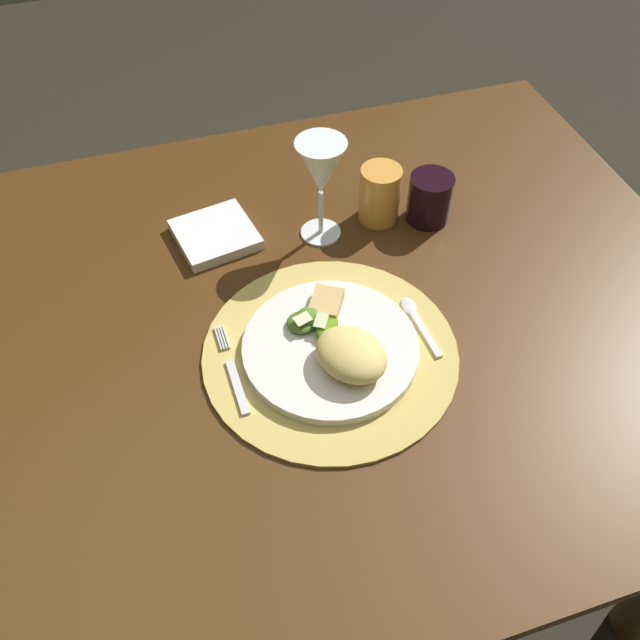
{
  "coord_description": "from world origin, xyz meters",
  "views": [
    {
      "loc": [
        -0.14,
        -0.65,
        1.51
      ],
      "look_at": [
        0.06,
        -0.03,
        0.75
      ],
      "focal_mm": 37.73,
      "sensor_mm": 36.0,
      "label": 1
    }
  ],
  "objects_px": {
    "dining_table": "(282,373)",
    "wine_glass": "(321,171)",
    "amber_tumbler": "(380,194)",
    "napkin": "(215,235)",
    "dark_tumbler": "(430,198)",
    "dinner_plate": "(330,348)",
    "spoon": "(416,317)",
    "fork": "(233,373)"
  },
  "relations": [
    {
      "from": "dinner_plate",
      "to": "amber_tumbler",
      "type": "height_order",
      "value": "amber_tumbler"
    },
    {
      "from": "dark_tumbler",
      "to": "napkin",
      "type": "bearing_deg",
      "value": 170.99
    },
    {
      "from": "dining_table",
      "to": "wine_glass",
      "type": "relative_size",
      "value": 7.68
    },
    {
      "from": "dining_table",
      "to": "dark_tumbler",
      "type": "bearing_deg",
      "value": 26.23
    },
    {
      "from": "spoon",
      "to": "napkin",
      "type": "relative_size",
      "value": 0.98
    },
    {
      "from": "dining_table",
      "to": "dinner_plate",
      "type": "height_order",
      "value": "dinner_plate"
    },
    {
      "from": "fork",
      "to": "spoon",
      "type": "relative_size",
      "value": 1.32
    },
    {
      "from": "dining_table",
      "to": "dinner_plate",
      "type": "relative_size",
      "value": 5.48
    },
    {
      "from": "dining_table",
      "to": "dinner_plate",
      "type": "distance_m",
      "value": 0.18
    },
    {
      "from": "dining_table",
      "to": "spoon",
      "type": "xyz_separation_m",
      "value": [
        0.2,
        -0.06,
        0.14
      ]
    },
    {
      "from": "napkin",
      "to": "dark_tumbler",
      "type": "relative_size",
      "value": 1.47
    },
    {
      "from": "dinner_plate",
      "to": "dark_tumbler",
      "type": "bearing_deg",
      "value": 42.76
    },
    {
      "from": "spoon",
      "to": "wine_glass",
      "type": "relative_size",
      "value": 0.68
    },
    {
      "from": "fork",
      "to": "spoon",
      "type": "xyz_separation_m",
      "value": [
        0.29,
        0.02,
        0.0
      ]
    },
    {
      "from": "spoon",
      "to": "wine_glass",
      "type": "xyz_separation_m",
      "value": [
        -0.08,
        0.23,
        0.12
      ]
    },
    {
      "from": "dining_table",
      "to": "wine_glass",
      "type": "xyz_separation_m",
      "value": [
        0.12,
        0.17,
        0.26
      ]
    },
    {
      "from": "dining_table",
      "to": "amber_tumbler",
      "type": "distance_m",
      "value": 0.34
    },
    {
      "from": "dining_table",
      "to": "amber_tumbler",
      "type": "xyz_separation_m",
      "value": [
        0.23,
        0.18,
        0.18
      ]
    },
    {
      "from": "wine_glass",
      "to": "dark_tumbler",
      "type": "xyz_separation_m",
      "value": [
        0.19,
        -0.02,
        -0.09
      ]
    },
    {
      "from": "fork",
      "to": "dark_tumbler",
      "type": "height_order",
      "value": "dark_tumbler"
    },
    {
      "from": "dining_table",
      "to": "napkin",
      "type": "distance_m",
      "value": 0.26
    },
    {
      "from": "dinner_plate",
      "to": "amber_tumbler",
      "type": "distance_m",
      "value": 0.32
    },
    {
      "from": "dinner_plate",
      "to": "dark_tumbler",
      "type": "distance_m",
      "value": 0.35
    },
    {
      "from": "dinner_plate",
      "to": "amber_tumbler",
      "type": "bearing_deg",
      "value": 56.61
    },
    {
      "from": "napkin",
      "to": "amber_tumbler",
      "type": "distance_m",
      "value": 0.29
    },
    {
      "from": "fork",
      "to": "amber_tumbler",
      "type": "distance_m",
      "value": 0.41
    },
    {
      "from": "dinner_plate",
      "to": "fork",
      "type": "relative_size",
      "value": 1.57
    },
    {
      "from": "fork",
      "to": "napkin",
      "type": "relative_size",
      "value": 1.29
    },
    {
      "from": "dinner_plate",
      "to": "napkin",
      "type": "height_order",
      "value": "dinner_plate"
    },
    {
      "from": "fork",
      "to": "napkin",
      "type": "height_order",
      "value": "napkin"
    },
    {
      "from": "napkin",
      "to": "wine_glass",
      "type": "bearing_deg",
      "value": -13.07
    },
    {
      "from": "fork",
      "to": "dinner_plate",
      "type": "bearing_deg",
      "value": -1.18
    },
    {
      "from": "dining_table",
      "to": "wine_glass",
      "type": "height_order",
      "value": "wine_glass"
    },
    {
      "from": "dining_table",
      "to": "dark_tumbler",
      "type": "xyz_separation_m",
      "value": [
        0.31,
        0.15,
        0.18
      ]
    },
    {
      "from": "amber_tumbler",
      "to": "napkin",
      "type": "bearing_deg",
      "value": 173.97
    },
    {
      "from": "dinner_plate",
      "to": "napkin",
      "type": "bearing_deg",
      "value": 110.43
    },
    {
      "from": "spoon",
      "to": "amber_tumbler",
      "type": "distance_m",
      "value": 0.25
    },
    {
      "from": "dinner_plate",
      "to": "wine_glass",
      "type": "height_order",
      "value": "wine_glass"
    },
    {
      "from": "spoon",
      "to": "napkin",
      "type": "bearing_deg",
      "value": 132.8
    },
    {
      "from": "dining_table",
      "to": "wine_glass",
      "type": "bearing_deg",
      "value": 54.62
    },
    {
      "from": "dining_table",
      "to": "fork",
      "type": "xyz_separation_m",
      "value": [
        -0.09,
        -0.08,
        0.14
      ]
    },
    {
      "from": "dining_table",
      "to": "napkin",
      "type": "height_order",
      "value": "napkin"
    }
  ]
}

